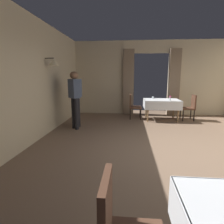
{
  "coord_description": "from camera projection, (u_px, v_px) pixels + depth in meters",
  "views": [
    {
      "loc": [
        -0.88,
        -3.82,
        1.59
      ],
      "look_at": [
        -1.24,
        0.16,
        0.82
      ],
      "focal_mm": 30.17,
      "sensor_mm": 36.0,
      "label": 1
    }
  ],
  "objects": [
    {
      "name": "wall_back",
      "position": [
        151.0,
        78.0,
        7.76
      ],
      "size": [
        6.4,
        0.27,
        3.0
      ],
      "color": "beige",
      "rests_on": "ground"
    },
    {
      "name": "chair_mid_left",
      "position": [
        133.0,
        105.0,
        7.06
      ],
      "size": [
        0.44,
        0.44,
        0.93
      ],
      "color": "black",
      "rests_on": "ground"
    },
    {
      "name": "dining_table_mid",
      "position": [
        162.0,
        102.0,
        6.83
      ],
      "size": [
        1.27,
        0.93,
        0.75
      ],
      "color": "olive",
      "rests_on": "ground"
    },
    {
      "name": "wall_left",
      "position": [
        19.0,
        80.0,
        3.96
      ],
      "size": [
        0.49,
        8.4,
        3.0
      ],
      "color": "beige",
      "rests_on": "ground"
    },
    {
      "name": "person_diner_standing_aside",
      "position": [
        75.0,
        94.0,
        5.87
      ],
      "size": [
        0.42,
        0.34,
        1.72
      ],
      "color": "black",
      "rests_on": "ground"
    },
    {
      "name": "chair_mid_right",
      "position": [
        190.0,
        106.0,
        6.8
      ],
      "size": [
        0.44,
        0.44,
        0.93
      ],
      "color": "black",
      "rests_on": "ground"
    },
    {
      "name": "flower_vase_mid",
      "position": [
        170.0,
        98.0,
        6.47
      ],
      "size": [
        0.07,
        0.07,
        0.18
      ],
      "color": "silver",
      "rests_on": "dining_table_mid"
    },
    {
      "name": "person_waiter_by_doorway",
      "position": [
        74.0,
        95.0,
        5.58
      ],
      "size": [
        0.41,
        0.41,
        1.72
      ],
      "color": "black",
      "rests_on": "ground"
    },
    {
      "name": "ground",
      "position": [
        170.0,
        153.0,
        3.96
      ],
      "size": [
        10.08,
        10.08,
        0.0
      ],
      "primitive_type": "plane",
      "color": "#7A604C"
    },
    {
      "name": "glass_mid_b",
      "position": [
        153.0,
        98.0,
        7.05
      ],
      "size": [
        0.07,
        0.07,
        0.09
      ],
      "primitive_type": "cylinder",
      "color": "silver",
      "rests_on": "dining_table_mid"
    }
  ]
}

